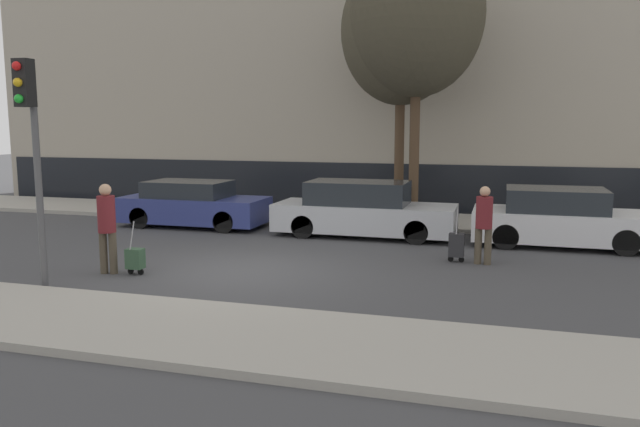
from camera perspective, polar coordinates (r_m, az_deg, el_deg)
ground_plane at (r=12.65m, az=-7.09°, el=-5.19°), size 80.00×80.00×0.00m
sidewalk_near at (r=9.44m, az=-16.34°, el=-9.78°), size 28.00×2.50×0.12m
sidewalk_far at (r=19.14m, az=1.29°, el=-0.35°), size 28.00×3.00×0.12m
building_facade at (r=22.96m, az=4.01°, el=17.07°), size 28.00×3.43×12.92m
parked_car_0 at (r=18.14m, az=-11.55°, el=0.78°), size 4.15×1.71×1.30m
parked_car_1 at (r=16.26m, az=3.94°, el=0.26°), size 4.67×1.71×1.43m
parked_car_2 at (r=16.01m, az=21.10°, el=-0.48°), size 4.14×1.84×1.39m
pedestrian_left at (r=12.80m, az=-18.91°, el=-0.81°), size 0.35×0.34×1.77m
trolley_left at (r=12.69m, az=-16.55°, el=-3.98°), size 0.34×0.29×1.05m
pedestrian_right at (r=13.37m, az=14.76°, el=-0.62°), size 0.35×0.34×1.64m
trolley_right at (r=13.54m, az=12.37°, el=-2.85°), size 0.34×0.29×1.15m
traffic_light at (r=11.84m, az=-24.95°, el=7.07°), size 0.28×0.47×4.00m
parked_bicycle at (r=18.63m, az=3.07°, el=0.74°), size 1.77×0.06×0.96m
bare_tree_near_crossing at (r=18.03m, az=8.87°, el=17.51°), size 3.66×3.66×7.99m
bare_tree_down_street at (r=18.67m, az=7.45°, el=16.21°), size 3.46×3.46×7.54m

